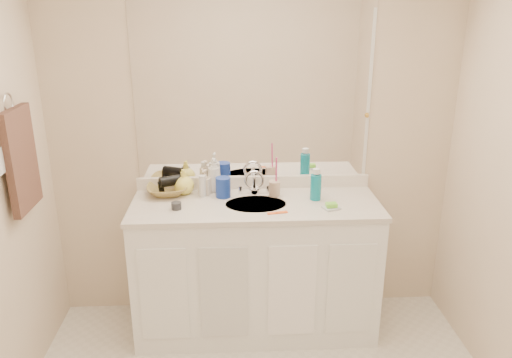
{
  "coord_description": "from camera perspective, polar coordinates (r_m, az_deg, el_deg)",
  "views": [
    {
      "loc": [
        -0.15,
        -1.8,
        2.02
      ],
      "look_at": [
        0.0,
        0.97,
        1.05
      ],
      "focal_mm": 35.0,
      "sensor_mm": 36.0,
      "label": 1
    }
  ],
  "objects": [
    {
      "name": "toothbrush",
      "position": [
        3.11,
        2.33,
        0.66
      ],
      "size": [
        0.01,
        0.04,
        0.22
      ],
      "primitive_type": "cylinder",
      "rotation": [
        0.14,
        0.0,
        -0.1
      ],
      "color": "#DA397C",
      "rests_on": "tan_cup"
    },
    {
      "name": "countertop",
      "position": [
        3.05,
        -0.05,
        -2.97
      ],
      "size": [
        1.52,
        0.57,
        0.03
      ],
      "primitive_type": "cube",
      "color": "beige",
      "rests_on": "vanity_cabinet"
    },
    {
      "name": "backsplash",
      "position": [
        3.28,
        -0.28,
        -0.36
      ],
      "size": [
        1.52,
        0.03,
        0.08
      ],
      "primitive_type": "cube",
      "color": "white",
      "rests_on": "countertop"
    },
    {
      "name": "faucet",
      "position": [
        3.18,
        -0.2,
        -0.71
      ],
      "size": [
        0.02,
        0.02,
        0.11
      ],
      "primitive_type": "cylinder",
      "color": "silver",
      "rests_on": "countertop"
    },
    {
      "name": "vanity_cabinet",
      "position": [
        3.25,
        -0.05,
        -10.18
      ],
      "size": [
        1.5,
        0.55,
        0.85
      ],
      "primitive_type": "cube",
      "color": "white",
      "rests_on": "floor"
    },
    {
      "name": "mouthwash_bottle",
      "position": [
        3.09,
        6.84,
        -0.94
      ],
      "size": [
        0.08,
        0.08,
        0.16
      ],
      "primitive_type": "cylinder",
      "rotation": [
        0.0,
        0.0,
        -0.18
      ],
      "color": "#0C8096",
      "rests_on": "countertop"
    },
    {
      "name": "tan_cup",
      "position": [
        3.14,
        2.12,
        -1.1
      ],
      "size": [
        0.07,
        0.07,
        0.1
      ],
      "primitive_type": "cylinder",
      "rotation": [
        0.0,
        0.0,
        0.01
      ],
      "color": "#CCAB90",
      "rests_on": "countertop"
    },
    {
      "name": "blue_mug",
      "position": [
        3.12,
        -3.78,
        -0.95
      ],
      "size": [
        0.09,
        0.09,
        0.13
      ],
      "primitive_type": "cylinder",
      "rotation": [
        0.0,
        0.0,
        -0.0
      ],
      "color": "#16349C",
      "rests_on": "countertop"
    },
    {
      "name": "wicker_basket",
      "position": [
        3.22,
        -10.07,
        -1.2
      ],
      "size": [
        0.28,
        0.28,
        0.06
      ],
      "primitive_type": "imported",
      "rotation": [
        0.0,
        0.0,
        0.08
      ],
      "color": "olive",
      "rests_on": "countertop"
    },
    {
      "name": "green_soap",
      "position": [
        2.98,
        8.61,
        -2.95
      ],
      "size": [
        0.07,
        0.05,
        0.02
      ],
      "primitive_type": "cube",
      "rotation": [
        0.0,
        0.0,
        0.08
      ],
      "color": "#75DC35",
      "rests_on": "soap_dish"
    },
    {
      "name": "soap_bottle_white",
      "position": [
        3.21,
        -4.83,
        0.45
      ],
      "size": [
        0.09,
        0.1,
        0.22
      ],
      "primitive_type": "imported",
      "rotation": [
        0.0,
        0.0,
        0.11
      ],
      "color": "silver",
      "rests_on": "countertop"
    },
    {
      "name": "mirror",
      "position": [
        3.13,
        -0.31,
        10.8
      ],
      "size": [
        1.48,
        0.01,
        1.2
      ],
      "primitive_type": "cube",
      "color": "white",
      "rests_on": "wall_back"
    },
    {
      "name": "orange_comb",
      "position": [
        2.9,
        2.47,
        -3.87
      ],
      "size": [
        0.12,
        0.05,
        0.01
      ],
      "primitive_type": "cube",
      "rotation": [
        0.0,
        0.0,
        0.2
      ],
      "color": "#FA5A1A",
      "rests_on": "countertop"
    },
    {
      "name": "towel_ring",
      "position": [
        2.85,
        -26.47,
        7.76
      ],
      "size": [
        0.01,
        0.11,
        0.11
      ],
      "primitive_type": "torus",
      "rotation": [
        0.0,
        1.57,
        0.0
      ],
      "color": "silver",
      "rests_on": "wall_left"
    },
    {
      "name": "sink_basin",
      "position": [
        3.04,
        -0.03,
        -3.06
      ],
      "size": [
        0.37,
        0.37,
        0.02
      ],
      "primitive_type": "cylinder",
      "color": "beige",
      "rests_on": "countertop"
    },
    {
      "name": "soap_dish",
      "position": [
        2.99,
        8.59,
        -3.28
      ],
      "size": [
        0.11,
        0.1,
        0.01
      ],
      "primitive_type": "cube",
      "rotation": [
        0.0,
        0.0,
        0.35
      ],
      "color": "silver",
      "rests_on": "countertop"
    },
    {
      "name": "soap_bottle_cream",
      "position": [
        3.18,
        -5.83,
        -0.33
      ],
      "size": [
        0.09,
        0.09,
        0.16
      ],
      "primitive_type": "imported",
      "rotation": [
        0.0,
        0.0,
        -0.34
      ],
      "color": "beige",
      "rests_on": "countertop"
    },
    {
      "name": "wall_back",
      "position": [
        3.21,
        -0.3,
        4.44
      ],
      "size": [
        2.6,
        0.02,
        2.4
      ],
      "primitive_type": "cube",
      "color": "beige",
      "rests_on": "floor"
    },
    {
      "name": "dark_jar",
      "position": [
        2.98,
        -9.09,
        -3.04
      ],
      "size": [
        0.07,
        0.07,
        0.04
      ],
      "primitive_type": "cylinder",
      "rotation": [
        0.0,
        0.0,
        0.11
      ],
      "color": "#292A2E",
      "rests_on": "countertop"
    },
    {
      "name": "hair_dryer",
      "position": [
        3.2,
        -9.78,
        -0.21
      ],
      "size": [
        0.15,
        0.12,
        0.07
      ],
      "primitive_type": "cylinder",
      "rotation": [
        0.0,
        1.57,
        0.43
      ],
      "color": "black",
      "rests_on": "wicker_basket"
    },
    {
      "name": "extra_white_bottle",
      "position": [
        3.14,
        -6.14,
        -0.81
      ],
      "size": [
        0.05,
        0.05,
        0.14
      ],
      "primitive_type": "cylinder",
      "rotation": [
        0.0,
        0.0,
        -0.21
      ],
      "color": "silver",
      "rests_on": "countertop"
    },
    {
      "name": "hand_towel",
      "position": [
        2.91,
        -25.24,
        2.0
      ],
      "size": [
        0.04,
        0.32,
        0.55
      ],
      "primitive_type": "cube",
      "color": "#36231D",
      "rests_on": "towel_ring"
    },
    {
      "name": "soap_bottle_yellow",
      "position": [
        3.2,
        -8.23,
        -0.3
      ],
      "size": [
        0.14,
        0.14,
        0.16
      ],
      "primitive_type": "imported",
      "rotation": [
        0.0,
        0.0,
        0.16
      ],
      "color": "#EEE25C",
      "rests_on": "countertop"
    }
  ]
}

